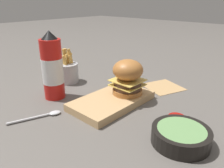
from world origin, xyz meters
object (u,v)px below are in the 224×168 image
object	(u,v)px
burger	(128,77)
fries_basket	(67,72)
serving_board	(112,101)
spoon	(45,115)
side_bowl	(181,135)
ketchup_bottle	(52,68)

from	to	relation	value
burger	fries_basket	xyz separation A→B (m)	(0.03, -0.31, -0.04)
serving_board	spoon	size ratio (longest dim) A/B	1.85
fries_basket	side_bowl	bearing A→B (deg)	82.73
burger	ketchup_bottle	size ratio (longest dim) A/B	0.51
serving_board	side_bowl	distance (m)	0.28
fries_basket	spoon	bearing A→B (deg)	40.05
burger	fries_basket	size ratio (longest dim) A/B	0.83
burger	spoon	size ratio (longest dim) A/B	0.79
ketchup_bottle	spoon	size ratio (longest dim) A/B	1.56
fries_basket	spoon	size ratio (longest dim) A/B	0.95
side_bowl	serving_board	bearing A→B (deg)	-98.88
serving_board	spoon	distance (m)	0.23
serving_board	side_bowl	world-z (taller)	side_bowl
serving_board	burger	bearing A→B (deg)	165.65
burger	side_bowl	size ratio (longest dim) A/B	0.84
ketchup_bottle	spoon	world-z (taller)	ketchup_bottle
serving_board	side_bowl	size ratio (longest dim) A/B	1.96
fries_basket	spoon	world-z (taller)	fries_basket
ketchup_bottle	fries_basket	bearing A→B (deg)	-143.63
fries_basket	side_bowl	distance (m)	0.58
side_bowl	burger	bearing A→B (deg)	-112.29
serving_board	fries_basket	size ratio (longest dim) A/B	1.94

